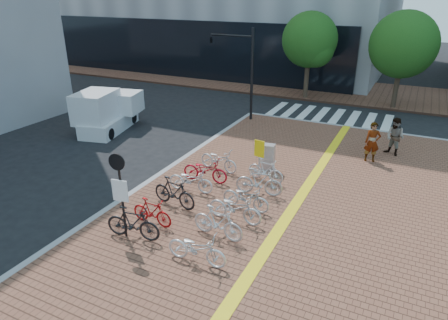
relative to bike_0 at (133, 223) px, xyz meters
The scene contains 25 objects.
ground 3.21m from the bike_0, 51.09° to the left, with size 120.00×120.00×0.00m, color black.
kerb_west 3.33m from the bike_0, 128.42° to the right, with size 0.25×34.00×0.15m, color gray.
kerb_north 15.28m from the bike_0, 71.02° to the left, with size 14.00×0.25×0.15m, color gray.
far_sidewalk 23.53m from the bike_0, 85.20° to the left, with size 70.00×8.00×0.15m, color brown.
crosswalk 16.63m from the bike_0, 81.47° to the left, with size 7.50×4.00×0.01m.
street_trees 21.36m from the bike_0, 70.59° to the left, with size 16.20×4.60×6.35m.
bike_0 is the anchor object (origin of this frame).
bike_1 0.95m from the bike_0, 87.49° to the left, with size 0.44×1.55×0.93m, color #AB0C0F.
bike_2 2.30m from the bike_0, 88.91° to the left, with size 0.52×1.84×1.10m, color black.
bike_3 3.55m from the bike_0, 90.12° to the left, with size 0.64×1.83×0.96m, color silver.
bike_4 4.58m from the bike_0, 89.09° to the left, with size 0.66×1.90×1.00m, color #AB0C1C.
bike_5 5.79m from the bike_0, 89.29° to the left, with size 0.65×1.87×0.98m, color silver.
bike_6 2.41m from the bike_0, ahead, with size 0.64×1.84×0.96m, color silver.
bike_7 2.66m from the bike_0, 27.54° to the left, with size 0.50×1.78×1.07m, color silver.
bike_8 3.38m from the bike_0, 43.79° to the left, with size 0.68×1.94×1.02m, color silver.
bike_9 4.06m from the bike_0, 52.93° to the left, with size 0.63×1.80×0.95m, color #B2B2B6.
bike_10 5.09m from the bike_0, 61.01° to the left, with size 0.51×1.80×1.08m, color #AAABAF.
bike_11 6.11m from the bike_0, 68.15° to the left, with size 0.46×1.63×0.98m, color silver.
pedestrian_a 11.37m from the bike_0, 59.08° to the left, with size 0.67×0.44×1.84m, color gray.
pedestrian_b 12.87m from the bike_0, 58.65° to the left, with size 0.88×0.68×1.80m, color #4C4E61.
utility_box 7.05m from the bike_0, 73.78° to the left, with size 0.54×0.39×1.17m, color #AAAAAF.
yellow_sign 6.21m from the bike_0, 72.27° to the left, with size 0.44×0.13×1.64m.
notice_sign 1.29m from the bike_0, 168.55° to the right, with size 0.53×0.16×2.87m.
traffic_light_pole 13.89m from the bike_0, 101.75° to the left, with size 2.85×1.10×5.30m.
box_truck 11.50m from the bike_0, 134.82° to the left, with size 2.63×4.32×2.33m.
Camera 1 is at (5.29, -10.74, 7.41)m, focal length 32.00 mm.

